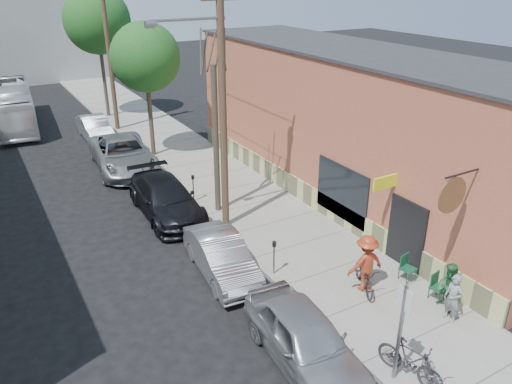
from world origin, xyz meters
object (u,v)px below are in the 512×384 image
tree_leafy_far (97,21)px  patio_chair_a (439,288)px  parked_bike_b (433,376)px  car_3 (123,154)px  tree_bare (216,141)px  car_1 (222,257)px  car_2 (166,198)px  patron_green (449,288)px  car_0 (305,339)px  tree_leafy_mid (145,57)px  parking_meter_near (274,252)px  patio_chair_b (408,269)px  sign_post (401,324)px  parked_bike_a (410,361)px  cyclist (366,263)px  bus (14,106)px  car_4 (95,128)px  patron_grey (453,298)px  utility_pole_near (221,97)px  parking_meter_far (193,184)px

tree_leafy_far → patio_chair_a: (3.11, -26.95, -5.97)m
parked_bike_b → car_3: car_3 is taller
parked_bike_b → tree_bare: bearing=122.6°
car_1 → car_2: car_2 is taller
patron_green → car_0: (-4.93, 0.48, -0.17)m
tree_bare → tree_leafy_mid: size_ratio=0.87×
car_0 → car_3: bearing=94.5°
parking_meter_near → tree_leafy_far: size_ratio=0.14×
patio_chair_b → car_1: 6.24m
parked_bike_b → patio_chair_b: bearing=83.7°
sign_post → car_1: bearing=103.1°
tree_leafy_far → patron_green: (2.93, -27.44, -5.62)m
tree_leafy_mid → parked_bike_a: size_ratio=3.90×
tree_bare → patron_green: bearing=-73.3°
tree_leafy_far → cyclist: size_ratio=4.46×
parked_bike_a → parked_bike_b: bearing=-83.8°
parked_bike_b → bus: bearing=133.5°
tree_bare → car_2: 3.31m
car_4 → tree_bare: bearing=-81.0°
patron_grey → patio_chair_a: bearing=150.1°
tree_leafy_mid → parked_bike_b: 20.57m
parked_bike_b → car_4: 25.04m
patio_chair_a → patio_chair_b: size_ratio=1.00×
patron_grey → tree_leafy_mid: bearing=-173.1°
car_4 → patio_chair_b: bearing=-76.2°
patron_green → cyclist: 2.55m
car_0 → car_4: car_0 is taller
tree_leafy_far → patron_green: size_ratio=5.43×
patio_chair_b → patron_green: patron_green is taller
tree_bare → car_4: 13.58m
utility_pole_near → car_0: utility_pole_near is taller
parking_meter_near → tree_leafy_mid: tree_leafy_mid is taller
patio_chair_a → bus: (-9.03, 27.81, 0.77)m
utility_pole_near → patio_chair_a: bearing=-65.8°
parking_meter_near → patio_chair_b: 4.47m
sign_post → parking_meter_far: (-0.10, 12.35, -0.85)m
sign_post → patron_grey: bearing=15.7°
car_4 → utility_pole_near: bearing=-83.5°
patron_grey → car_3: size_ratio=0.25×
parked_bike_a → parked_bike_b: 0.63m
parking_meter_far → parked_bike_a: size_ratio=0.67×
tree_leafy_far → bus: 7.93m
patio_chair_a → patio_chair_b: bearing=79.6°
patio_chair_a → car_2: (-5.11, 10.18, 0.19)m
car_4 → parked_bike_a: bearing=-85.3°
patron_grey → parked_bike_b: patron_grey is taller
patio_chair_a → car_3: size_ratio=0.14×
patron_green → tree_bare: bearing=-151.5°
parking_meter_far → tree_bare: 2.69m
patio_chair_b → patio_chair_a: bearing=-101.0°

